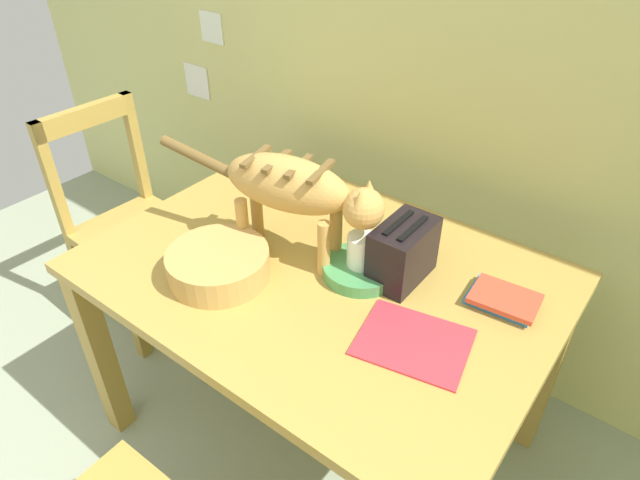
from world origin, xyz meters
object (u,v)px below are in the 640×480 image
(cat, at_px, (295,190))
(toaster, at_px, (403,252))
(dining_table, at_px, (320,291))
(wicker_basket, at_px, (218,264))
(magazine, at_px, (413,342))
(saucer_bowl, at_px, (360,269))
(coffee_mug, at_px, (363,251))
(book_stack, at_px, (503,299))
(wooden_chair_far, at_px, (130,225))

(cat, xyz_separation_m, toaster, (0.29, 0.10, -0.14))
(dining_table, xyz_separation_m, wicker_basket, (-0.20, -0.20, 0.13))
(wicker_basket, relative_size, toaster, 1.43)
(wicker_basket, bearing_deg, magazine, 10.57)
(saucer_bowl, distance_m, wicker_basket, 0.40)
(coffee_mug, bearing_deg, dining_table, -156.44)
(dining_table, bearing_deg, wicker_basket, -135.60)
(dining_table, distance_m, saucer_bowl, 0.16)
(coffee_mug, distance_m, book_stack, 0.39)
(cat, distance_m, toaster, 0.34)
(coffee_mug, height_order, toaster, toaster)
(toaster, bearing_deg, wooden_chair_far, -177.05)
(saucer_bowl, bearing_deg, book_stack, 18.94)
(toaster, bearing_deg, saucer_bowl, -147.56)
(wooden_chair_far, bearing_deg, wicker_basket, 76.15)
(coffee_mug, distance_m, wooden_chair_far, 1.21)
(saucer_bowl, xyz_separation_m, magazine, (0.25, -0.14, -0.02))
(saucer_bowl, relative_size, coffee_mug, 1.72)
(saucer_bowl, distance_m, coffee_mug, 0.07)
(cat, distance_m, wicker_basket, 0.30)
(wicker_basket, bearing_deg, book_stack, 28.85)
(saucer_bowl, bearing_deg, magazine, -29.42)
(saucer_bowl, height_order, coffee_mug, coffee_mug)
(dining_table, xyz_separation_m, wooden_chair_far, (-1.03, 0.04, -0.21))
(book_stack, xyz_separation_m, wicker_basket, (-0.68, -0.37, 0.03))
(wooden_chair_far, bearing_deg, magazine, 86.82)
(dining_table, height_order, saucer_bowl, saucer_bowl)
(dining_table, xyz_separation_m, toaster, (0.20, 0.11, 0.17))
(coffee_mug, height_order, magazine, coffee_mug)
(coffee_mug, height_order, book_stack, coffee_mug)
(coffee_mug, distance_m, magazine, 0.30)
(saucer_bowl, bearing_deg, toaster, 32.44)
(coffee_mug, height_order, wicker_basket, coffee_mug)
(cat, bearing_deg, coffee_mug, 89.79)
(cat, relative_size, toaster, 3.47)
(toaster, relative_size, wooden_chair_far, 0.21)
(cat, xyz_separation_m, wicker_basket, (-0.11, -0.21, -0.18))
(saucer_bowl, xyz_separation_m, wicker_basket, (-0.31, -0.25, 0.02))
(dining_table, xyz_separation_m, cat, (-0.09, 0.01, 0.31))
(cat, relative_size, saucer_bowl, 3.23)
(magazine, distance_m, wooden_chair_far, 1.43)
(dining_table, distance_m, book_stack, 0.52)
(magazine, bearing_deg, wooden_chair_far, 162.74)
(book_stack, relative_size, toaster, 0.95)
(magazine, bearing_deg, cat, 155.63)
(magazine, relative_size, toaster, 1.32)
(coffee_mug, xyz_separation_m, book_stack, (0.36, 0.13, -0.07))
(magazine, bearing_deg, book_stack, 55.05)
(coffee_mug, bearing_deg, toaster, 33.55)
(saucer_bowl, distance_m, magazine, 0.29)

